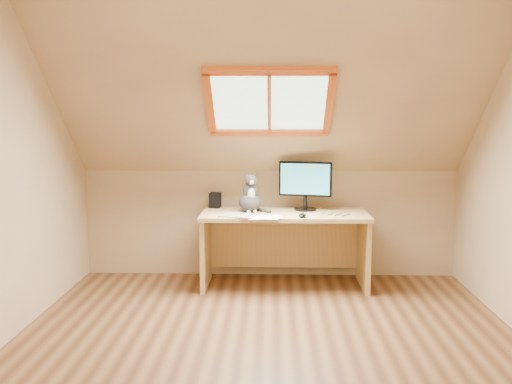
{
  "coord_description": "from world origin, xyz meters",
  "views": [
    {
      "loc": [
        0.03,
        -3.59,
        1.51
      ],
      "look_at": [
        -0.11,
        1.0,
        0.9
      ],
      "focal_mm": 40.0,
      "sensor_mm": 36.0,
      "label": 1
    }
  ],
  "objects": [
    {
      "name": "cables",
      "position": [
        0.47,
        1.26,
        0.67
      ],
      "size": [
        0.51,
        0.26,
        0.01
      ],
      "color": "silver",
      "rests_on": "desk"
    },
    {
      "name": "graphics_tablet",
      "position": [
        -0.26,
        1.17,
        0.67
      ],
      "size": [
        0.35,
        0.29,
        0.01
      ],
      "primitive_type": "cube",
      "rotation": [
        0.0,
        0.0,
        -0.31
      ],
      "color": "#B2B2B7",
      "rests_on": "desk"
    },
    {
      "name": "monitor",
      "position": [
        0.32,
        1.5,
        0.92
      ],
      "size": [
        0.47,
        0.2,
        0.44
      ],
      "color": "black",
      "rests_on": "desk"
    },
    {
      "name": "cat",
      "position": [
        -0.17,
        1.41,
        0.8
      ],
      "size": [
        0.25,
        0.28,
        0.37
      ],
      "color": "#393432",
      "rests_on": "desk"
    },
    {
      "name": "mouse",
      "position": [
        0.28,
        1.14,
        0.69
      ],
      "size": [
        0.08,
        0.12,
        0.03
      ],
      "primitive_type": "ellipsoid",
      "rotation": [
        0.0,
        0.0,
        -0.15
      ],
      "color": "black",
      "rests_on": "desk"
    },
    {
      "name": "ground",
      "position": [
        0.0,
        0.0,
        0.0
      ],
      "size": [
        3.5,
        3.5,
        0.0
      ],
      "primitive_type": "plane",
      "color": "brown",
      "rests_on": "ground"
    },
    {
      "name": "desk",
      "position": [
        0.14,
        1.44,
        0.46
      ],
      "size": [
        1.46,
        0.64,
        0.67
      ],
      "color": "tan",
      "rests_on": "ground"
    },
    {
      "name": "papers",
      "position": [
        0.01,
        1.12,
        0.67
      ],
      "size": [
        0.33,
        0.27,
        0.0
      ],
      "color": "white",
      "rests_on": "desk"
    },
    {
      "name": "desk_speaker",
      "position": [
        -0.5,
        1.63,
        0.74
      ],
      "size": [
        0.11,
        0.11,
        0.14
      ],
      "primitive_type": "cube",
      "rotation": [
        0.0,
        0.0,
        -0.15
      ],
      "color": "black",
      "rests_on": "desk"
    },
    {
      "name": "room_shell",
      "position": [
        0.0,
        -0.09,
        1.43
      ],
      "size": [
        3.52,
        3.52,
        2.41
      ],
      "color": "tan",
      "rests_on": "ground"
    }
  ]
}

